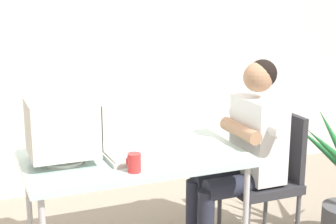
# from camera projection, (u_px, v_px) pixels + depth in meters

# --- Properties ---
(wall_back) EXTENTS (8.00, 0.10, 3.00)m
(wall_back) POSITION_uv_depth(u_px,v_px,m) (115.00, 14.00, 4.26)
(wall_back) COLOR silver
(wall_back) RESTS_ON ground_plane
(desk) EXTENTS (1.34, 0.74, 0.73)m
(desk) POSITION_uv_depth(u_px,v_px,m) (135.00, 163.00, 3.09)
(desk) COLOR #B7B7BC
(desk) RESTS_ON ground_plane
(crt_monitor) EXTENTS (0.39, 0.34, 0.38)m
(crt_monitor) POSITION_uv_depth(u_px,v_px,m) (63.00, 128.00, 2.91)
(crt_monitor) COLOR silver
(crt_monitor) RESTS_ON desk
(keyboard) EXTENTS (0.19, 0.43, 0.03)m
(keyboard) POSITION_uv_depth(u_px,v_px,m) (117.00, 154.00, 3.05)
(keyboard) COLOR silver
(keyboard) RESTS_ON desk
(office_chair) EXTENTS (0.44, 0.44, 0.91)m
(office_chair) POSITION_uv_depth(u_px,v_px,m) (268.00, 172.00, 3.43)
(office_chair) COLOR #4C4C51
(office_chair) RESTS_ON ground_plane
(person_seated) EXTENTS (0.71, 0.59, 1.27)m
(person_seated) POSITION_uv_depth(u_px,v_px,m) (244.00, 149.00, 3.32)
(person_seated) COLOR silver
(person_seated) RESTS_ON ground_plane
(desk_mug) EXTENTS (0.07, 0.09, 0.11)m
(desk_mug) POSITION_uv_depth(u_px,v_px,m) (134.00, 163.00, 2.79)
(desk_mug) COLOR red
(desk_mug) RESTS_ON desk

